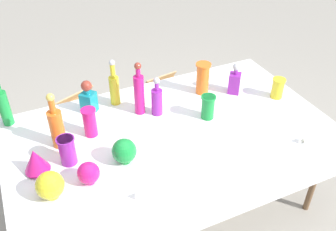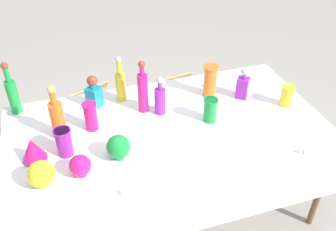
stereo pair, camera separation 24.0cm
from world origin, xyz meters
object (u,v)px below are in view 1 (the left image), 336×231
at_px(slender_vase_0, 67,150).
at_px(slender_vase_2, 90,121).
at_px(cardboard_box_behind_right, 79,122).
at_px(tall_bottle_3, 139,92).
at_px(square_decanter_1, 235,81).
at_px(tall_bottle_1, 3,104).
at_px(square_decanter_0, 88,98).
at_px(slender_vase_1, 203,78).
at_px(cardboard_box_behind_left, 164,103).
at_px(round_bowl_2, 89,173).
at_px(tall_bottle_2, 114,87).
at_px(tall_bottle_4, 57,126).
at_px(round_bowl_1, 124,151).
at_px(slender_vase_4, 278,87).
at_px(slender_vase_3, 208,106).
at_px(round_bowl_0, 50,185).
at_px(fluted_vase_0, 35,160).
at_px(tall_bottle_0, 157,100).

distance_m(slender_vase_0, slender_vase_2, 0.27).
relative_size(slender_vase_2, cardboard_box_behind_right, 0.34).
xyz_separation_m(tall_bottle_3, square_decanter_1, (0.73, -0.06, -0.07)).
xyz_separation_m(tall_bottle_1, square_decanter_0, (0.53, -0.09, -0.04)).
relative_size(slender_vase_1, cardboard_box_behind_left, 0.51).
xyz_separation_m(square_decanter_0, slender_vase_0, (-0.25, -0.45, -0.01)).
height_order(slender_vase_0, round_bowl_2, slender_vase_0).
relative_size(tall_bottle_2, slender_vase_2, 1.79).
xyz_separation_m(tall_bottle_4, square_decanter_1, (1.30, 0.06, -0.05)).
distance_m(round_bowl_1, cardboard_box_behind_left, 1.58).
bearing_deg(slender_vase_2, tall_bottle_4, -175.35).
height_order(square_decanter_1, slender_vase_4, square_decanter_1).
height_order(square_decanter_1, round_bowl_2, square_decanter_1).
distance_m(slender_vase_0, cardboard_box_behind_right, 1.36).
relative_size(round_bowl_2, cardboard_box_behind_left, 0.28).
bearing_deg(slender_vase_1, cardboard_box_behind_right, 135.25).
xyz_separation_m(slender_vase_4, round_bowl_2, (-1.47, -0.26, -0.01)).
distance_m(tall_bottle_1, tall_bottle_4, 0.45).
bearing_deg(slender_vase_3, round_bowl_2, -164.05).
xyz_separation_m(tall_bottle_1, tall_bottle_4, (0.27, -0.36, -0.01)).
height_order(slender_vase_4, round_bowl_0, round_bowl_0).
bearing_deg(square_decanter_1, fluted_vase_0, -170.82).
xyz_separation_m(slender_vase_1, slender_vase_3, (-0.12, -0.29, -0.04)).
height_order(tall_bottle_4, slender_vase_2, tall_bottle_4).
bearing_deg(tall_bottle_0, cardboard_box_behind_right, 113.92).
height_order(tall_bottle_4, round_bowl_0, tall_bottle_4).
height_order(tall_bottle_0, cardboard_box_behind_left, tall_bottle_0).
bearing_deg(tall_bottle_2, slender_vase_4, -20.95).
relative_size(tall_bottle_0, tall_bottle_4, 0.76).
bearing_deg(fluted_vase_0, round_bowl_0, -80.17).
bearing_deg(round_bowl_2, tall_bottle_1, 115.00).
relative_size(slender_vase_2, round_bowl_2, 1.47).
xyz_separation_m(square_decanter_1, slender_vase_3, (-0.33, -0.19, -0.01)).
bearing_deg(slender_vase_2, slender_vase_4, -6.13).
xyz_separation_m(round_bowl_0, round_bowl_1, (0.44, 0.09, -0.00)).
xyz_separation_m(slender_vase_3, round_bowl_0, (-1.09, -0.27, -0.01)).
xyz_separation_m(tall_bottle_0, round_bowl_2, (-0.59, -0.44, -0.04)).
bearing_deg(round_bowl_1, tall_bottle_2, 76.72).
relative_size(tall_bottle_4, round_bowl_2, 2.84).
distance_m(tall_bottle_3, tall_bottle_4, 0.59).
xyz_separation_m(tall_bottle_1, cardboard_box_behind_left, (1.37, 0.53, -0.72)).
distance_m(tall_bottle_4, square_decanter_0, 0.38).
relative_size(tall_bottle_4, cardboard_box_behind_right, 0.65).
height_order(tall_bottle_1, slender_vase_3, tall_bottle_1).
xyz_separation_m(square_decanter_0, cardboard_box_behind_right, (0.01, 0.70, -0.69)).
xyz_separation_m(tall_bottle_1, slender_vase_3, (1.23, -0.50, -0.06)).
bearing_deg(round_bowl_2, tall_bottle_3, 45.45).
xyz_separation_m(slender_vase_0, slender_vase_2, (0.19, 0.20, 0.01)).
height_order(fluted_vase_0, round_bowl_1, same).
distance_m(slender_vase_0, slender_vase_4, 1.54).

